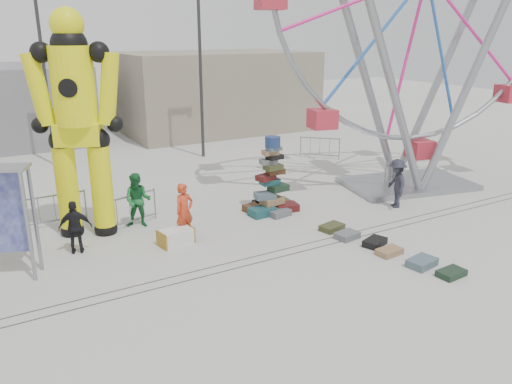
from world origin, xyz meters
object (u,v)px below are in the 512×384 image
barricade_wheel_front (391,180)px  lamp_post_right (202,69)px  crash_test_dummy (77,118)px  pedestrian_grey (396,183)px  pedestrian_red (184,211)px  barricade_wheel_back (320,148)px  pedestrian_green (138,200)px  steamer_trunk (176,237)px  barricade_dummy_b (55,210)px  suitcase_tower (271,191)px  barricade_dummy_c (130,211)px  ferris_wheel (424,4)px  pedestrian_black (75,227)px  lamp_post_left (46,71)px

barricade_wheel_front → lamp_post_right: bearing=53.0°
crash_test_dummy → pedestrian_grey: crash_test_dummy is taller
lamp_post_right → pedestrian_red: lamp_post_right is taller
crash_test_dummy → barricade_wheel_back: 13.72m
pedestrian_red → pedestrian_green: 1.94m
pedestrian_red → pedestrian_grey: (7.88, -1.14, 0.02)m
steamer_trunk → barricade_dummy_b: (-2.92, 3.49, 0.31)m
pedestrian_green → pedestrian_grey: pedestrian_green is taller
pedestrian_red → suitcase_tower: bearing=-3.3°
barricade_dummy_b → barricade_dummy_c: size_ratio=1.00×
barricade_wheel_front → crash_test_dummy: bearing=112.3°
barricade_wheel_back → pedestrian_red: (-10.02, -6.33, 0.34)m
barricade_dummy_b → barricade_wheel_back: bearing=11.6°
barricade_dummy_b → barricade_dummy_c: same height
ferris_wheel → pedestrian_red: size_ratio=8.20×
lamp_post_right → pedestrian_red: size_ratio=4.48×
barricade_wheel_front → pedestrian_grey: bearing=171.0°
lamp_post_right → pedestrian_black: (-8.24, -9.15, -3.68)m
suitcase_tower → ferris_wheel: (6.64, -0.21, 6.44)m
crash_test_dummy → pedestrian_red: crash_test_dummy is taller
lamp_post_right → steamer_trunk: (-5.50, -10.00, -4.24)m
crash_test_dummy → pedestrian_grey: bearing=8.4°
pedestrian_grey → barricade_dummy_b: bearing=-87.1°
pedestrian_black → barricade_dummy_c: bearing=-132.4°
lamp_post_left → crash_test_dummy: lamp_post_left is taller
ferris_wheel → steamer_trunk: bearing=-163.2°
pedestrian_grey → barricade_wheel_back: bearing=-172.0°
barricade_dummy_b → pedestrian_red: bearing=-45.2°
lamp_post_right → ferris_wheel: (5.20, -9.16, 2.73)m
ferris_wheel → barricade_dummy_b: (-13.62, 2.64, -6.66)m
steamer_trunk → pedestrian_red: 0.84m
suitcase_tower → pedestrian_black: (-6.81, -0.21, 0.03)m
barricade_dummy_b → barricade_wheel_back: same height
suitcase_tower → ferris_wheel: ferris_wheel is taller
suitcase_tower → steamer_trunk: 4.24m
steamer_trunk → barricade_wheel_back: 12.38m
crash_test_dummy → ferris_wheel: 13.35m
ferris_wheel → barricade_dummy_b: 15.39m
crash_test_dummy → barricade_wheel_back: crash_test_dummy is taller
barricade_wheel_back → pedestrian_black: size_ratio=1.25×
suitcase_tower → steamer_trunk: (-4.07, -1.05, -0.53)m
ferris_wheel → steamer_trunk: (-10.70, -0.84, -6.97)m
barricade_wheel_back → barricade_wheel_front: bearing=-54.2°
pedestrian_black → pedestrian_grey: bearing=-174.4°
pedestrian_green → pedestrian_black: size_ratio=1.15×
pedestrian_green → pedestrian_black: pedestrian_green is taller
lamp_post_right → pedestrian_grey: bearing=-75.5°
barricade_wheel_front → pedestrian_red: 9.00m
barricade_dummy_c → pedestrian_grey: size_ratio=1.10×
barricade_dummy_b → barricade_wheel_front: same height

